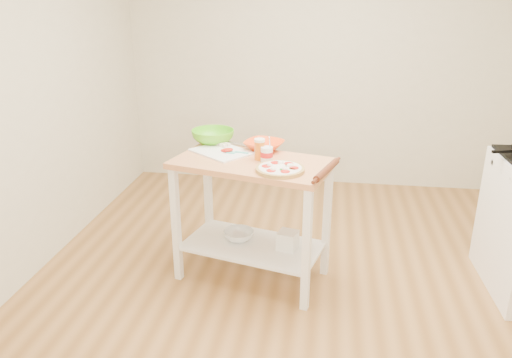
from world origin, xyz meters
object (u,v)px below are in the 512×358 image
Objects in this scene: orange_bowl at (264,145)px; beer_pint at (260,149)px; pizza at (280,169)px; cutting_board at (222,151)px; shelf_bin at (288,240)px; knife at (226,142)px; rolling_pin at (327,170)px; shelf_glass_bowl at (239,235)px; prep_island at (252,196)px; yogurt_tub at (267,154)px; green_bowl at (213,136)px; spatula at (237,152)px.

beer_pint is (-0.00, -0.23, 0.04)m from orange_bowl.
cutting_board is at bearing 143.20° from pizza.
knife is at bearing 142.58° from shelf_bin.
shelf_bin is at bearing -53.69° from orange_bowl.
knife is 0.94m from rolling_pin.
beer_pint is at bearing -9.89° from shelf_glass_bowl.
pizza is at bearing 179.62° from rolling_pin.
prep_island is at bearing -27.91° from shelf_glass_bowl.
yogurt_tub is 0.80× the size of shelf_glass_bowl.
prep_island reaches higher than shelf_bin.
beer_pint reaches higher than cutting_board.
prep_island is 3.69× the size of pizza.
pizza is 0.98× the size of green_bowl.
cutting_board is (-0.45, 0.34, -0.01)m from pizza.
green_bowl reaches higher than shelf_bin.
spatula reaches higher than prep_island.
yogurt_tub is at bearing 120.94° from pizza.
pizza is at bearing -41.02° from prep_island.
cutting_board reaches higher than knife.
beer_pint reaches higher than knife.
yogurt_tub reaches higher than beer_pint.
orange_bowl is 0.64m from rolling_pin.
orange_bowl reaches higher than cutting_board.
pizza is 2.40× the size of shelf_bin.
prep_island is at bearing -100.76° from orange_bowl.
orange_bowl reaches higher than knife.
knife is 0.81× the size of green_bowl.
beer_pint reaches higher than orange_bowl.
yogurt_tub is (0.36, -0.36, 0.03)m from knife.
beer_pint is 0.68m from shelf_bin.
beer_pint is at bearing 32.86° from prep_island.
knife is at bearing 129.55° from spatula.
green_bowl is 2.20× the size of beer_pint.
knife is 0.71m from shelf_glass_bowl.
spatula is at bearing 106.12° from shelf_glass_bowl.
cutting_board is 0.21m from knife.
prep_island is at bearing -179.62° from yogurt_tub.
yogurt_tub is at bearing 0.38° from prep_island.
pizza is at bearing -69.81° from orange_bowl.
green_bowl is at bearing 127.84° from shelf_glass_bowl.
prep_island is 3.01× the size of rolling_pin.
cutting_board reaches higher than spatula.
yogurt_tub is at bearing -22.32° from knife.
spatula is 0.70m from rolling_pin.
beer_pint is 0.70m from shelf_glass_bowl.
rolling_pin is (0.46, -0.22, -0.05)m from beer_pint.
shelf_bin is at bearing -13.12° from shelf_glass_bowl.
beer_pint is (-0.16, 0.21, 0.06)m from pizza.
green_bowl is 1.79× the size of yogurt_tub.
spatula is at bearing -39.41° from knife.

